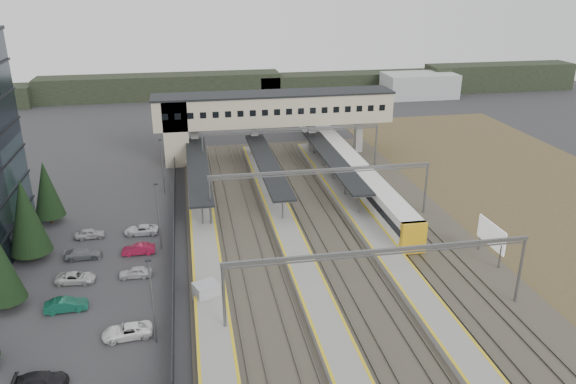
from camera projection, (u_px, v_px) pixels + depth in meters
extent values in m
plane|color=#2B2B2D|center=(239.00, 286.00, 57.33)|extent=(220.00, 220.00, 0.00)
cylinder|color=black|center=(8.00, 302.00, 53.39)|extent=(0.44, 0.44, 1.20)
cone|color=black|center=(1.00, 266.00, 51.96)|extent=(3.64, 3.64, 7.00)
cylinder|color=black|center=(33.00, 254.00, 62.54)|extent=(0.44, 0.44, 1.20)
cone|color=black|center=(26.00, 216.00, 60.84)|extent=(4.42, 4.42, 8.50)
cylinder|color=black|center=(51.00, 218.00, 71.70)|extent=(0.44, 0.44, 1.20)
cone|color=black|center=(46.00, 189.00, 70.24)|extent=(3.74, 3.74, 7.20)
imported|color=black|center=(41.00, 380.00, 43.25)|extent=(4.00, 1.65, 1.16)
imported|color=#114E3B|center=(66.00, 305.00, 52.93)|extent=(4.00, 1.62, 1.29)
imported|color=#BABABA|center=(76.00, 278.00, 57.81)|extent=(4.17, 2.25, 1.11)
imported|color=slate|center=(83.00, 254.00, 62.65)|extent=(4.17, 1.80, 1.19)
imported|color=#9F9EA3|center=(90.00, 233.00, 67.50)|extent=(3.60, 1.66, 1.19)
imported|color=white|center=(127.00, 331.00, 49.11)|extent=(4.48, 2.34, 1.20)
imported|color=#BBBBC0|center=(135.00, 272.00, 58.82)|extent=(3.43, 1.46, 1.16)
imported|color=maroon|center=(138.00, 249.00, 63.66)|extent=(3.72, 1.36, 1.22)
imported|color=silver|center=(141.00, 230.00, 68.53)|extent=(4.23, 2.15, 1.14)
cylinder|color=slate|center=(152.00, 302.00, 47.19)|extent=(0.16, 0.16, 8.00)
cube|color=black|center=(148.00, 260.00, 45.73)|extent=(0.50, 0.25, 0.15)
cylinder|color=slate|center=(159.00, 217.00, 63.67)|extent=(0.16, 0.16, 8.00)
cube|color=black|center=(156.00, 184.00, 62.21)|extent=(0.50, 0.25, 0.15)
cylinder|color=slate|center=(162.00, 167.00, 80.15)|extent=(0.16, 0.16, 8.00)
cube|color=black|center=(160.00, 140.00, 78.69)|extent=(0.50, 0.25, 0.15)
cube|color=#26282B|center=(174.00, 260.00, 60.44)|extent=(0.08, 90.00, 2.00)
cube|color=#A2A5A7|center=(206.00, 293.00, 54.19)|extent=(2.78, 2.57, 2.06)
cube|color=#3D3830|center=(339.00, 253.00, 63.90)|extent=(34.00, 90.00, 0.20)
cube|color=#59544C|center=(228.00, 261.00, 61.68)|extent=(0.08, 90.00, 0.14)
cube|color=#59544C|center=(241.00, 260.00, 61.93)|extent=(0.08, 90.00, 0.14)
cube|color=#59544C|center=(264.00, 258.00, 62.36)|extent=(0.08, 90.00, 0.14)
cube|color=#59544C|center=(276.00, 257.00, 62.61)|extent=(0.08, 90.00, 0.14)
cube|color=#59544C|center=(316.00, 253.00, 63.38)|extent=(0.08, 90.00, 0.14)
cube|color=#59544C|center=(329.00, 252.00, 63.62)|extent=(0.08, 90.00, 0.14)
cube|color=#59544C|center=(350.00, 251.00, 64.06)|extent=(0.08, 90.00, 0.14)
cube|color=#59544C|center=(362.00, 249.00, 64.30)|extent=(0.08, 90.00, 0.14)
cube|color=#59544C|center=(400.00, 246.00, 65.07)|extent=(0.08, 90.00, 0.14)
cube|color=#59544C|center=(412.00, 245.00, 65.32)|extent=(0.08, 90.00, 0.14)
cube|color=#59544C|center=(432.00, 243.00, 65.75)|extent=(0.08, 90.00, 0.14)
cube|color=#59544C|center=(444.00, 242.00, 65.99)|extent=(0.08, 90.00, 0.14)
cube|color=gray|center=(207.00, 262.00, 61.24)|extent=(3.20, 82.00, 0.90)
cube|color=gold|center=(193.00, 259.00, 60.82)|extent=(0.25, 82.00, 0.02)
cube|color=gold|center=(220.00, 257.00, 61.31)|extent=(0.25, 82.00, 0.02)
cube|color=gray|center=(296.00, 254.00, 62.93)|extent=(3.20, 82.00, 0.90)
cube|color=gold|center=(284.00, 251.00, 62.52)|extent=(0.25, 82.00, 0.02)
cube|color=gold|center=(309.00, 249.00, 63.01)|extent=(0.25, 82.00, 0.02)
cube|color=gray|center=(381.00, 246.00, 64.62)|extent=(3.20, 82.00, 0.90)
cube|color=gold|center=(370.00, 244.00, 64.21)|extent=(0.25, 82.00, 0.02)
cube|color=gold|center=(394.00, 242.00, 64.70)|extent=(0.25, 82.00, 0.02)
cube|color=black|center=(198.00, 167.00, 80.08)|extent=(3.00, 30.00, 0.25)
cube|color=slate|center=(198.00, 168.00, 80.14)|extent=(3.10, 30.00, 0.12)
cylinder|color=slate|center=(202.00, 213.00, 68.76)|extent=(0.20, 0.20, 3.10)
cylinder|color=slate|center=(200.00, 194.00, 74.71)|extent=(0.20, 0.20, 3.10)
cylinder|color=slate|center=(199.00, 177.00, 80.66)|extent=(0.20, 0.20, 3.10)
cylinder|color=slate|center=(197.00, 163.00, 86.62)|extent=(0.20, 0.20, 3.10)
cylinder|color=slate|center=(196.00, 151.00, 92.57)|extent=(0.20, 0.20, 3.10)
cube|color=black|center=(267.00, 163.00, 81.77)|extent=(3.00, 30.00, 0.25)
cube|color=slate|center=(267.00, 164.00, 81.83)|extent=(3.10, 30.00, 0.12)
cylinder|color=slate|center=(283.00, 207.00, 70.46)|extent=(0.20, 0.20, 3.10)
cylinder|color=slate|center=(274.00, 189.00, 76.41)|extent=(0.20, 0.20, 3.10)
cylinder|color=slate|center=(267.00, 173.00, 82.36)|extent=(0.20, 0.20, 3.10)
cylinder|color=slate|center=(261.00, 160.00, 88.31)|extent=(0.20, 0.20, 3.10)
cylinder|color=slate|center=(256.00, 148.00, 94.26)|extent=(0.20, 0.20, 3.10)
cube|color=black|center=(334.00, 159.00, 83.47)|extent=(3.00, 30.00, 0.25)
cube|color=slate|center=(333.00, 160.00, 83.52)|extent=(3.10, 30.00, 0.12)
cylinder|color=slate|center=(359.00, 202.00, 72.15)|extent=(0.20, 0.20, 3.10)
cylinder|color=slate|center=(345.00, 184.00, 78.10)|extent=(0.20, 0.20, 3.10)
cylinder|color=slate|center=(333.00, 169.00, 84.05)|extent=(0.20, 0.20, 3.10)
cylinder|color=slate|center=(323.00, 156.00, 90.00)|extent=(0.20, 0.20, 3.10)
cylinder|color=slate|center=(314.00, 145.00, 95.95)|extent=(0.20, 0.20, 3.10)
cube|color=#C1B393|center=(274.00, 109.00, 94.46)|extent=(40.00, 6.00, 5.00)
cube|color=black|center=(274.00, 94.00, 93.53)|extent=(40.40, 6.40, 0.30)
cube|color=#C1B393|center=(176.00, 131.00, 92.76)|extent=(4.00, 6.00, 11.00)
cube|color=black|center=(165.00, 117.00, 88.61)|extent=(1.00, 0.06, 1.00)
cube|color=black|center=(178.00, 116.00, 88.95)|extent=(1.00, 0.06, 1.00)
cube|color=black|center=(190.00, 116.00, 89.28)|extent=(1.00, 0.06, 1.00)
cube|color=black|center=(203.00, 115.00, 89.62)|extent=(1.00, 0.06, 1.00)
cube|color=black|center=(216.00, 115.00, 89.96)|extent=(1.00, 0.06, 1.00)
cube|color=black|center=(228.00, 114.00, 90.30)|extent=(1.00, 0.06, 1.00)
cube|color=black|center=(241.00, 114.00, 90.64)|extent=(1.00, 0.06, 1.00)
cube|color=black|center=(253.00, 113.00, 90.98)|extent=(1.00, 0.06, 1.00)
cube|color=black|center=(265.00, 113.00, 91.32)|extent=(1.00, 0.06, 1.00)
cube|color=black|center=(277.00, 112.00, 91.66)|extent=(1.00, 0.06, 1.00)
cube|color=black|center=(289.00, 112.00, 91.99)|extent=(1.00, 0.06, 1.00)
cube|color=black|center=(301.00, 111.00, 92.33)|extent=(1.00, 0.06, 1.00)
cube|color=black|center=(313.00, 111.00, 92.67)|extent=(1.00, 0.06, 1.00)
cube|color=black|center=(325.00, 110.00, 93.01)|extent=(1.00, 0.06, 1.00)
cube|color=black|center=(336.00, 110.00, 93.35)|extent=(1.00, 0.06, 1.00)
cube|color=black|center=(348.00, 109.00, 93.69)|extent=(1.00, 0.06, 1.00)
cube|color=black|center=(359.00, 109.00, 94.03)|extent=(1.00, 0.06, 1.00)
cube|color=black|center=(371.00, 108.00, 94.37)|extent=(1.00, 0.06, 1.00)
cube|color=black|center=(382.00, 108.00, 94.70)|extent=(1.00, 0.06, 1.00)
cube|color=gray|center=(186.00, 145.00, 93.92)|extent=(1.20, 1.60, 6.00)
cube|color=gray|center=(195.00, 144.00, 94.18)|extent=(1.20, 1.60, 6.00)
cube|color=gray|center=(254.00, 141.00, 95.87)|extent=(1.20, 1.60, 6.00)
cube|color=gray|center=(311.00, 138.00, 97.57)|extent=(1.20, 1.60, 6.00)
cube|color=gray|center=(358.00, 136.00, 99.01)|extent=(1.20, 1.60, 6.00)
cylinder|color=slate|center=(224.00, 300.00, 48.39)|extent=(0.28, 0.28, 7.00)
cylinder|color=slate|center=(520.00, 271.00, 53.13)|extent=(0.28, 0.28, 7.00)
cube|color=slate|center=(381.00, 251.00, 49.48)|extent=(28.40, 0.25, 0.35)
cube|color=slate|center=(381.00, 255.00, 49.63)|extent=(28.40, 0.12, 0.12)
cylinder|color=slate|center=(210.00, 204.00, 68.53)|extent=(0.28, 0.28, 7.00)
cylinder|color=slate|center=(426.00, 189.00, 73.27)|extent=(0.28, 0.28, 7.00)
cube|color=slate|center=(322.00, 170.00, 69.63)|extent=(28.40, 0.25, 0.35)
cube|color=slate|center=(322.00, 173.00, 69.77)|extent=(28.40, 0.12, 0.12)
cylinder|color=slate|center=(203.00, 155.00, 86.84)|extent=(0.28, 0.28, 7.00)
cylinder|color=slate|center=(376.00, 146.00, 91.58)|extent=(0.28, 0.28, 7.00)
cube|color=slate|center=(292.00, 129.00, 87.93)|extent=(28.40, 0.25, 0.35)
cube|color=slate|center=(292.00, 132.00, 88.08)|extent=(28.40, 0.12, 0.12)
cube|color=white|center=(383.00, 204.00, 71.92)|extent=(2.87, 19.86, 3.68)
cube|color=black|center=(384.00, 202.00, 71.77)|extent=(2.93, 19.26, 0.92)
cube|color=slate|center=(383.00, 216.00, 72.50)|extent=(2.46, 18.46, 0.51)
cube|color=white|center=(341.00, 157.00, 90.66)|extent=(2.87, 19.86, 3.68)
cube|color=black|center=(341.00, 154.00, 90.51)|extent=(2.93, 19.26, 0.92)
cube|color=slate|center=(340.00, 166.00, 91.24)|extent=(2.46, 18.46, 0.51)
cube|color=white|center=(313.00, 125.00, 109.39)|extent=(2.87, 19.86, 3.68)
cube|color=black|center=(313.00, 123.00, 109.24)|extent=(2.93, 19.26, 0.92)
cube|color=slate|center=(313.00, 133.00, 109.97)|extent=(2.46, 18.46, 0.51)
cube|color=gold|center=(413.00, 238.00, 62.92)|extent=(2.89, 0.90, 3.68)
cylinder|color=slate|center=(500.00, 257.00, 60.05)|extent=(0.20, 0.20, 2.87)
cylinder|color=slate|center=(480.00, 240.00, 64.06)|extent=(0.20, 0.20, 2.87)
cube|color=white|center=(492.00, 235.00, 61.44)|extent=(0.29, 5.38, 2.69)
cube|color=black|center=(161.00, 87.00, 141.51)|extent=(60.00, 8.00, 6.00)
cube|color=black|center=(352.00, 82.00, 150.16)|extent=(50.00, 8.00, 5.00)
cube|color=black|center=(499.00, 77.00, 152.00)|extent=(40.00, 8.00, 7.00)
cube|color=#A2A5A7|center=(419.00, 85.00, 143.37)|extent=(18.00, 10.00, 6.00)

